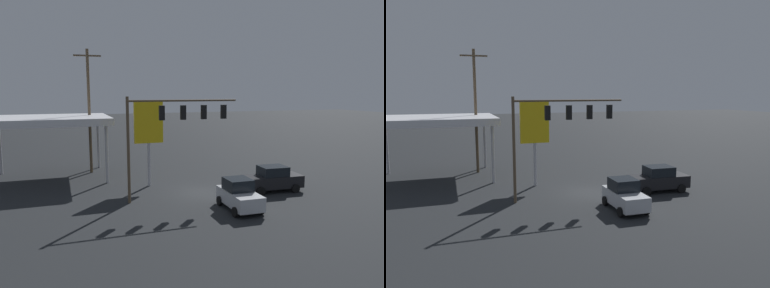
{
  "view_description": "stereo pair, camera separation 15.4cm",
  "coord_description": "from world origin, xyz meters",
  "views": [
    {
      "loc": [
        9.89,
        25.43,
        7.53
      ],
      "look_at": [
        0.0,
        -2.0,
        3.39
      ],
      "focal_mm": 35.0,
      "sensor_mm": 36.0,
      "label": 1
    },
    {
      "loc": [
        9.74,
        25.48,
        7.53
      ],
      "look_at": [
        0.0,
        -2.0,
        3.39
      ],
      "focal_mm": 35.0,
      "sensor_mm": 36.0,
      "label": 2
    }
  ],
  "objects": [
    {
      "name": "ground_plane",
      "position": [
        0.0,
        0.0,
        0.0
      ],
      "size": [
        200.0,
        200.0,
        0.0
      ],
      "primitive_type": "plane",
      "color": "black"
    },
    {
      "name": "traffic_signal_assembly",
      "position": [
        2.4,
        0.85,
        5.46
      ],
      "size": [
        7.94,
        0.43,
        7.18
      ],
      "color": "brown",
      "rests_on": "ground"
    },
    {
      "name": "utility_pole",
      "position": [
        7.12,
        -9.89,
        5.92
      ],
      "size": [
        2.4,
        0.26,
        11.26
      ],
      "color": "brown",
      "rests_on": "ground"
    },
    {
      "name": "gas_station_canopy",
      "position": [
        10.58,
        -8.68,
        5.0
      ],
      "size": [
        9.9,
        7.9,
        5.36
      ],
      "color": "silver",
      "rests_on": "ground"
    },
    {
      "name": "price_sign",
      "position": [
        3.19,
        -3.23,
        4.78
      ],
      "size": [
        2.29,
        0.27,
        6.69
      ],
      "color": "#B7B7BC",
      "rests_on": "ground"
    },
    {
      "name": "hatchback_crossing",
      "position": [
        -0.82,
        4.63,
        0.95
      ],
      "size": [
        2.04,
        3.84,
        1.97
      ],
      "rotation": [
        0.0,
        0.0,
        1.54
      ],
      "color": "silver",
      "rests_on": "ground"
    },
    {
      "name": "sedan_waiting",
      "position": [
        -5.2,
        1.54,
        0.95
      ],
      "size": [
        4.5,
        2.26,
        1.93
      ],
      "rotation": [
        0.0,
        0.0,
        -0.06
      ],
      "color": "black",
      "rests_on": "ground"
    }
  ]
}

